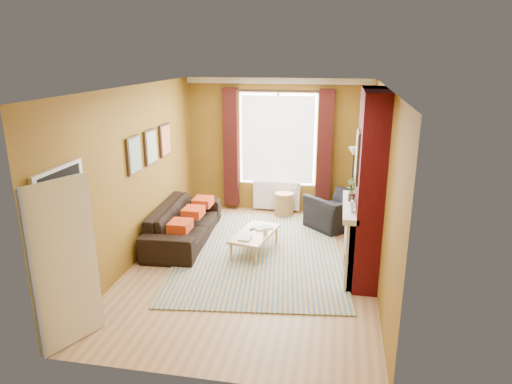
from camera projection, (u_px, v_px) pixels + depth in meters
The scene contains 12 objects.
ground at pixel (253, 264), 7.36m from camera, with size 5.50×5.50×0.00m, color #966D44.
room_walls at pixel (296, 179), 7.11m from camera, with size 3.82×5.54×2.83m.
striped_rug at pixel (259, 252), 7.78m from camera, with size 3.18×4.10×0.02m.
sofa at pixel (184, 223), 8.23m from camera, with size 2.28×0.89×0.67m, color black.
armchair at pixel (337, 211), 8.82m from camera, with size 1.02×0.89×0.66m, color black.
coffee_table at pixel (255, 235), 7.73m from camera, with size 0.75×1.17×0.36m.
wicker_stool at pixel (284, 204), 9.51m from camera, with size 0.42×0.42×0.49m.
floor_lamp at pixel (353, 164), 8.85m from camera, with size 0.25×0.25×1.54m.
book_a at pixel (240, 237), 7.48m from camera, with size 0.19×0.25×0.02m, color #999999.
book_b at pixel (260, 225), 8.00m from camera, with size 0.23×0.31×0.02m, color #999999.
mug at pixel (265, 232), 7.61m from camera, with size 0.11×0.11×0.10m, color #999999.
tv_remote at pixel (253, 228), 7.87m from camera, with size 0.08×0.18×0.02m.
Camera 1 is at (1.27, -6.57, 3.27)m, focal length 32.00 mm.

